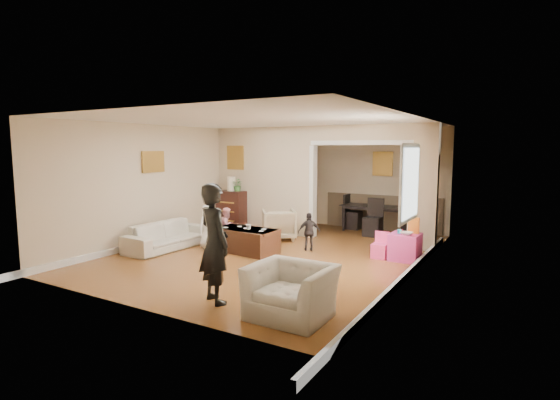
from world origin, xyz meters
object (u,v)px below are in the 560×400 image
Objects in this scene: armchair_front at (291,291)px; cyan_cup at (399,231)px; coffee_cup at (249,227)px; adult_person at (214,243)px; armchair_back at (279,224)px; coffee_table at (246,240)px; dining_table at (381,219)px; dresser at (232,210)px; table_lamp at (231,184)px; play_table at (405,247)px; child_kneel_b at (227,226)px; sofa at (168,236)px; child_toddler at (309,232)px; child_kneel_a at (208,226)px.

armchair_front reaches higher than cyan_cup.
adult_person is (1.17, -2.51, 0.29)m from coffee_cup.
armchair_back is at bearing 96.65° from coffee_cup.
armchair_back reaches higher than coffee_table.
dining_table is 1.15× the size of adult_person.
dining_table is at bearing 65.69° from coffee_cup.
armchair_back reaches higher than armchair_front.
coffee_cup reaches higher than coffee_table.
coffee_table is at bearing -46.52° from dresser.
table_lamp is (-4.10, 4.26, 0.86)m from armchair_front.
coffee_cup is at bearing -159.78° from play_table.
child_kneel_b reaches higher than coffee_table.
adult_person is (2.86, -1.98, 0.54)m from sofa.
child_toddler is at bearing -20.53° from dresser.
coffee_table is 1.56× the size of child_kneel_b.
dresser is 9.21× the size of coffee_cup.
coffee_cup reaches higher than sofa.
dining_table is (1.70, 3.49, 0.09)m from coffee_table.
sofa is 2.28× the size of child_kneel_b.
child_kneel_a is at bearing -22.98° from adult_person.
dresser is 0.62× the size of adult_person.
dresser reaches higher than cyan_cup.
armchair_front is 3.52m from child_toddler.
cyan_cup is at bearing 83.07° from armchair_front.
sofa is at bearing -162.53° from coffee_cup.
child_kneel_a is at bearing -163.18° from play_table.
child_kneel_a is at bearing 26.76° from armchair_back.
child_kneel_a is at bearing -8.03° from child_toddler.
coffee_table is 1.30m from child_toddler.
table_lamp reaches higher than armchair_front.
child_kneel_a is (0.74, 0.43, 0.20)m from sofa.
child_kneel_a is (-3.69, -1.09, -0.08)m from cyan_cup.
play_table is at bearing -56.55° from child_kneel_a.
table_lamp is at bearing 170.43° from play_table.
cyan_cup is 1.80m from child_toddler.
play_table is at bearing 18.72° from coffee_table.
dining_table is 4.45m from child_kneel_a.
adult_person is 3.34m from child_toddler.
coffee_cup is at bearing -39.33° from adult_person.
dining_table is at bearing -167.42° from armchair_back.
armchair_front reaches higher than coffee_cup.
dining_table reaches higher than sofa.
child_kneel_a is at bearing -124.03° from dining_table.
child_kneel_a is at bearing -169.99° from coffee_table.
child_kneel_a is (0.83, -1.92, -0.72)m from table_lamp.
coffee_cup is 0.14× the size of child_toddler.
child_kneel_b reaches higher than child_toddler.
table_lamp is (-1.61, 0.35, 0.84)m from armchair_back.
dining_table is at bearing 64.04° from coffee_table.
armchair_back is at bearing 92.88° from coffee_table.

